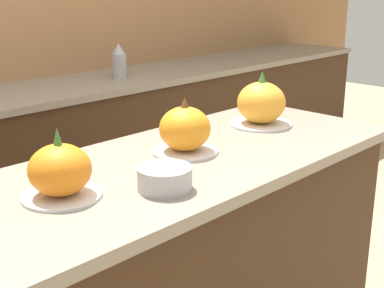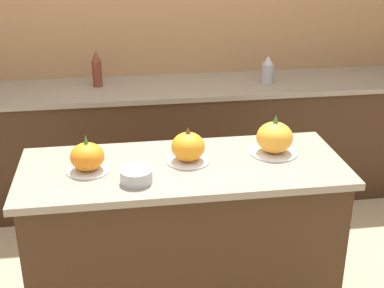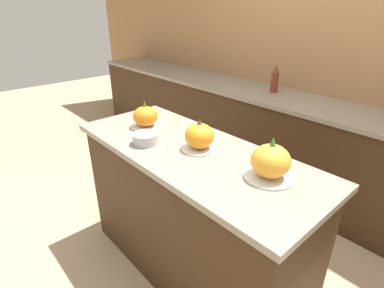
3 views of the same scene
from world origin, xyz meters
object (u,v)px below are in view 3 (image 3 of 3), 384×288
object	(u,v)px
pumpkin_cake_center	(199,137)
pumpkin_cake_right	(271,162)
pumpkin_cake_left	(145,117)
bottle_tall	(275,79)
mixing_bowl	(145,139)

from	to	relation	value
pumpkin_cake_center	pumpkin_cake_right	distance (m)	0.44
pumpkin_cake_left	pumpkin_cake_center	size ratio (longest dim) A/B	0.96
bottle_tall	pumpkin_cake_center	bearing A→B (deg)	-72.00
pumpkin_cake_right	bottle_tall	distance (m)	1.61
pumpkin_cake_right	bottle_tall	world-z (taller)	bottle_tall
bottle_tall	mixing_bowl	bearing A→B (deg)	-83.08
bottle_tall	mixing_bowl	distance (m)	1.57
pumpkin_cake_right	mixing_bowl	size ratio (longest dim) A/B	1.65
mixing_bowl	pumpkin_cake_right	bearing A→B (deg)	17.24
pumpkin_cake_left	pumpkin_cake_center	xyz separation A→B (m)	(0.47, 0.03, 0.00)
pumpkin_cake_left	pumpkin_cake_right	world-z (taller)	pumpkin_cake_right
mixing_bowl	bottle_tall	bearing A→B (deg)	96.92
pumpkin_cake_center	pumpkin_cake_right	bearing A→B (deg)	4.29
bottle_tall	mixing_bowl	world-z (taller)	bottle_tall
bottle_tall	mixing_bowl	xyz separation A→B (m)	(0.19, -1.56, -0.07)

